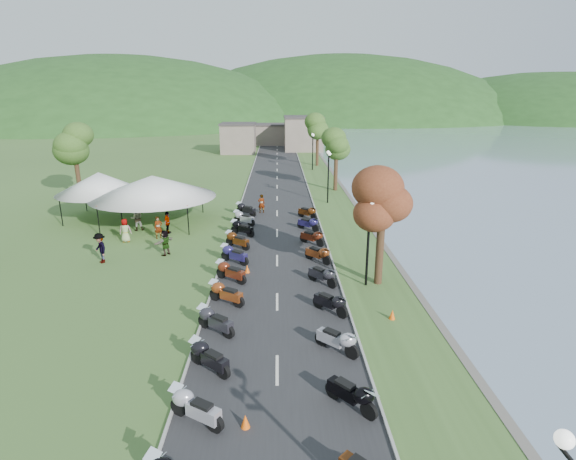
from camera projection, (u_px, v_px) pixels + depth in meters
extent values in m
cube|color=#2A2A2C|center=(277.00, 198.00, 46.22)|extent=(7.00, 120.00, 0.02)
cube|color=gray|center=(267.00, 135.00, 88.49)|extent=(18.00, 16.00, 5.00)
imported|color=slate|center=(159.00, 238.00, 33.51)|extent=(0.76, 0.71, 1.68)
imported|color=slate|center=(138.00, 230.00, 35.48)|extent=(1.07, 0.80, 1.96)
imported|color=slate|center=(102.00, 263.00, 28.69)|extent=(1.22, 1.30, 1.96)
cone|color=#F2590C|center=(245.00, 421.00, 14.44)|extent=(0.31, 0.31, 0.49)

